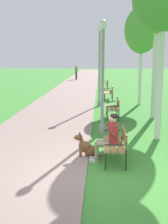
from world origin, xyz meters
TOP-DOWN VIEW (x-y plane):
  - ground_plane at (0.00, 0.00)m, footprint 120.00×120.00m
  - paved_path at (-2.16, 24.00)m, footprint 3.60×60.00m
  - park_bench_near at (0.38, 1.03)m, footprint 0.55×1.50m
  - park_bench_mid at (0.54, 6.45)m, footprint 0.55×1.50m
  - park_bench_far at (0.52, 12.22)m, footprint 0.55×1.50m
  - park_bench_furthest at (0.37, 17.89)m, footprint 0.55×1.50m
  - person_seated_on_near_bench at (0.17, 0.99)m, footprint 0.74×0.49m
  - dog_brown at (-0.40, 1.26)m, footprint 0.82×0.38m
  - lamp_post_near at (0.01, 3.82)m, footprint 0.24×0.24m
  - lamp_post_mid at (-0.11, 9.60)m, footprint 0.24×0.24m
  - birch_tree_fourth at (2.13, 10.21)m, footprint 1.84×1.79m
  - pedestrian_distant at (-2.84, 27.89)m, footprint 0.32×0.22m

SIDE VIEW (x-z plane):
  - ground_plane at x=0.00m, z-range 0.00..0.00m
  - paved_path at x=-2.16m, z-range 0.00..0.04m
  - dog_brown at x=-0.40m, z-range -0.09..0.61m
  - park_bench_near at x=0.38m, z-range 0.09..0.94m
  - park_bench_mid at x=0.54m, z-range 0.09..0.94m
  - park_bench_far at x=0.52m, z-range 0.09..0.94m
  - park_bench_furthest at x=0.37m, z-range 0.09..0.94m
  - person_seated_on_near_bench at x=0.17m, z-range 0.06..1.31m
  - pedestrian_distant at x=-2.84m, z-range 0.02..1.67m
  - lamp_post_near at x=0.01m, z-range 0.07..3.93m
  - lamp_post_mid at x=-0.11m, z-range 0.07..4.33m
  - birch_tree_fourth at x=2.13m, z-range 1.38..6.69m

